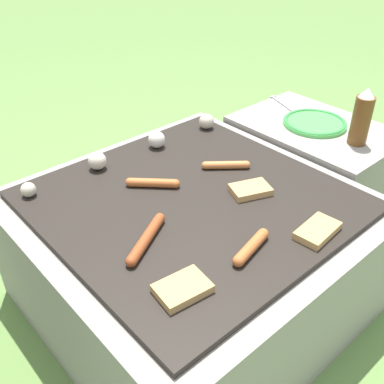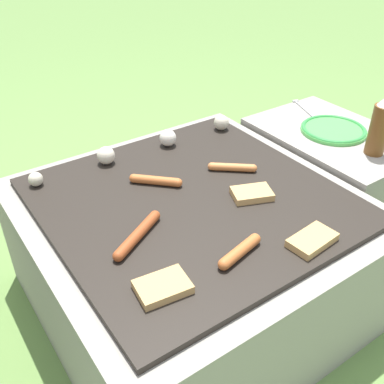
% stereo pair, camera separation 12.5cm
% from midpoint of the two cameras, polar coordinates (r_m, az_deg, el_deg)
% --- Properties ---
extents(ground_plane, '(14.00, 14.00, 0.00)m').
position_cam_midpoint_polar(ground_plane, '(1.54, 2.40, -13.61)').
color(ground_plane, '#608442').
extents(grill, '(0.90, 0.90, 0.41)m').
position_cam_midpoint_polar(grill, '(1.39, 2.60, -7.91)').
color(grill, gray).
rests_on(grill, ground_plane).
extents(side_ledge, '(0.40, 0.57, 0.41)m').
position_cam_midpoint_polar(side_ledge, '(1.81, 18.53, 1.24)').
color(side_ledge, gray).
rests_on(side_ledge, ground_plane).
extents(sausage_mid_right, '(0.12, 0.12, 0.03)m').
position_cam_midpoint_polar(sausage_mid_right, '(1.32, -1.92, 1.39)').
color(sausage_mid_right, '#B7602D').
rests_on(sausage_mid_right, grill).
extents(sausage_back_right, '(0.18, 0.11, 0.03)m').
position_cam_midpoint_polar(sausage_back_right, '(1.11, -3.72, -5.55)').
color(sausage_back_right, '#93421E').
rests_on(sausage_back_right, grill).
extents(sausage_front_left, '(0.15, 0.06, 0.03)m').
position_cam_midpoint_polar(sausage_front_left, '(1.08, 9.46, -7.57)').
color(sausage_front_left, '#B7602D').
rests_on(sausage_front_left, grill).
extents(sausage_front_center, '(0.12, 0.11, 0.02)m').
position_cam_midpoint_polar(sausage_front_center, '(1.39, 7.72, 3.05)').
color(sausage_front_center, '#C6753D').
rests_on(sausage_front_center, grill).
extents(bread_slice_right, '(0.13, 0.11, 0.02)m').
position_cam_midpoint_polar(bread_slice_right, '(1.28, 10.40, -0.31)').
color(bread_slice_right, tan).
rests_on(bread_slice_right, grill).
extents(bread_slice_center, '(0.12, 0.10, 0.02)m').
position_cam_midpoint_polar(bread_slice_center, '(0.99, -0.04, -12.11)').
color(bread_slice_center, tan).
rests_on(bread_slice_center, grill).
extents(bread_slice_left, '(0.13, 0.08, 0.02)m').
position_cam_midpoint_polar(bread_slice_left, '(1.16, 18.07, -5.95)').
color(bread_slice_left, tan).
rests_on(bread_slice_left, grill).
extents(mushroom_row, '(0.72, 0.07, 0.06)m').
position_cam_midpoint_polar(mushroom_row, '(1.49, -2.85, 6.16)').
color(mushroom_row, beige).
rests_on(mushroom_row, grill).
extents(plate_colorful, '(0.23, 0.23, 0.02)m').
position_cam_midpoint_polar(plate_colorful, '(1.72, 19.57, 7.43)').
color(plate_colorful, '#4CB24C').
rests_on(plate_colorful, side_ledge).
extents(condiment_bottle, '(0.06, 0.06, 0.20)m').
position_cam_midpoint_polar(condiment_bottle, '(1.59, 24.88, 7.43)').
color(condiment_bottle, brown).
rests_on(condiment_bottle, side_ledge).
extents(fork_utensil, '(0.08, 0.17, 0.01)m').
position_cam_midpoint_polar(fork_utensil, '(1.88, 15.87, 10.16)').
color(fork_utensil, silver).
rests_on(fork_utensil, side_ledge).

